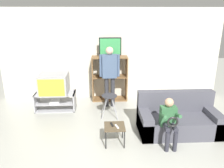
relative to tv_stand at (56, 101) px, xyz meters
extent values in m
cube|color=silver|center=(1.52, 0.88, 1.07)|extent=(6.40, 0.06, 2.60)
cube|color=#A8A8AD|center=(0.00, 0.00, -0.22)|extent=(1.03, 0.50, 0.02)
cube|color=#A8A8AD|center=(0.00, 0.00, -0.02)|extent=(1.00, 0.50, 0.02)
cube|color=#A8A8AD|center=(0.00, 0.00, 0.23)|extent=(1.03, 0.50, 0.02)
cube|color=#A8A8AD|center=(-0.50, 0.00, 0.00)|extent=(0.03, 0.50, 0.46)
cube|color=#A8A8AD|center=(0.50, 0.00, 0.00)|extent=(0.03, 0.50, 0.46)
cube|color=silver|center=(0.00, -0.06, 0.01)|extent=(0.24, 0.28, 0.05)
cube|color=#9E9EA3|center=(0.00, 0.00, 0.49)|extent=(0.72, 0.68, 0.51)
cube|color=yellow|center=(0.00, -0.34, 0.49)|extent=(0.64, 0.01, 0.43)
cube|color=brown|center=(0.97, 0.62, 0.42)|extent=(0.03, 0.40, 1.28)
cube|color=brown|center=(1.94, 0.62, 0.42)|extent=(0.03, 0.40, 1.28)
cube|color=brown|center=(1.46, 0.62, -0.21)|extent=(0.94, 0.40, 0.03)
cube|color=brown|center=(1.46, 0.62, 0.48)|extent=(0.94, 0.40, 0.03)
cube|color=brown|center=(1.46, 0.62, 1.04)|extent=(0.94, 0.40, 0.03)
cube|color=black|center=(1.28, 0.56, 0.61)|extent=(0.18, 0.04, 0.22)
cube|color=black|center=(1.47, 0.59, 1.08)|extent=(0.21, 0.20, 0.04)
cube|color=black|center=(1.47, 0.59, 1.34)|extent=(0.61, 0.04, 0.49)
cube|color=#3FA559|center=(1.47, 0.57, 1.34)|extent=(0.56, 0.01, 0.44)
cylinder|color=#99999E|center=(1.28, -0.62, 0.04)|extent=(0.17, 0.17, 0.55)
cylinder|color=#99999E|center=(1.52, -0.62, 0.04)|extent=(0.17, 0.17, 0.55)
cylinder|color=#99999E|center=(1.28, -0.37, 0.04)|extent=(0.17, 0.17, 0.55)
cylinder|color=#99999E|center=(1.52, -0.37, 0.04)|extent=(0.17, 0.17, 0.55)
cylinder|color=#333338|center=(1.40, -0.49, 0.32)|extent=(0.37, 0.37, 0.02)
cube|color=brown|center=(1.45, -1.68, 0.14)|extent=(0.40, 0.40, 0.02)
cylinder|color=black|center=(1.28, -1.86, -0.05)|extent=(0.02, 0.02, 0.36)
cylinder|color=black|center=(1.63, -1.86, -0.05)|extent=(0.02, 0.02, 0.36)
cylinder|color=black|center=(1.28, -1.51, -0.05)|extent=(0.02, 0.02, 0.36)
cylinder|color=black|center=(1.63, -1.51, -0.05)|extent=(0.02, 0.02, 0.36)
cube|color=black|center=(1.40, -1.64, 0.16)|extent=(0.06, 0.15, 0.02)
cube|color=silver|center=(1.49, -1.72, 0.16)|extent=(0.08, 0.15, 0.02)
cube|color=#4C4C56|center=(2.83, -1.34, -0.04)|extent=(1.66, 0.81, 0.38)
cube|color=#4C4C56|center=(2.83, -1.04, 0.38)|extent=(1.66, 0.20, 0.46)
cube|color=#4C4C56|center=(2.11, -1.34, 0.02)|extent=(0.22, 0.81, 0.50)
cube|color=#4C4C56|center=(3.55, -1.34, 0.02)|extent=(0.22, 0.81, 0.50)
cylinder|color=#2D2D33|center=(1.35, 0.13, 0.18)|extent=(0.11, 0.11, 0.82)
cylinder|color=#2D2D33|center=(1.52, 0.13, 0.18)|extent=(0.11, 0.11, 0.82)
cube|color=#475B7A|center=(1.43, 0.13, 0.90)|extent=(0.38, 0.20, 0.61)
cylinder|color=#475B7A|center=(1.21, 0.13, 0.91)|extent=(0.08, 0.08, 0.58)
cylinder|color=#475B7A|center=(1.66, 0.13, 0.91)|extent=(0.08, 0.08, 0.58)
sphere|color=beige|center=(1.43, 0.13, 1.31)|extent=(0.20, 0.20, 0.20)
cylinder|color=#2D2D38|center=(2.40, -1.99, -0.04)|extent=(0.08, 0.08, 0.38)
cylinder|color=#2D2D38|center=(2.55, -1.99, -0.04)|extent=(0.08, 0.08, 0.38)
cylinder|color=#2D2D38|center=(2.40, -1.84, 0.20)|extent=(0.09, 0.30, 0.09)
cylinder|color=#2D2D38|center=(2.55, -1.84, 0.20)|extent=(0.09, 0.30, 0.09)
cube|color=#33663D|center=(2.48, -1.69, 0.35)|extent=(0.30, 0.17, 0.38)
cylinder|color=#33663D|center=(2.34, -1.81, 0.42)|extent=(0.06, 0.31, 0.14)
cylinder|color=#33663D|center=(2.61, -1.81, 0.42)|extent=(0.06, 0.31, 0.14)
sphere|color=tan|center=(2.48, -1.69, 0.62)|extent=(0.17, 0.17, 0.17)
torus|color=black|center=(2.48, -1.97, 0.37)|extent=(0.21, 0.04, 0.21)
camera|label=1|loc=(1.21, -5.41, 2.23)|focal=35.00mm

